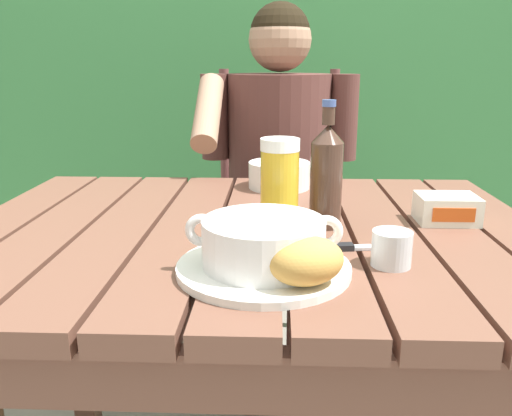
{
  "coord_description": "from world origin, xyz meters",
  "views": [
    {
      "loc": [
        0.05,
        -0.94,
        1.07
      ],
      "look_at": [
        0.02,
        -0.12,
        0.84
      ],
      "focal_mm": 36.39,
      "sensor_mm": 36.0,
      "label": 1
    }
  ],
  "objects_px": {
    "beer_bottle": "(327,175)",
    "beer_glass": "(280,186)",
    "diner_bowl": "(279,175)",
    "person_eating": "(278,174)",
    "bread_roll": "(306,261)",
    "soup_bowl": "(264,241)",
    "table_knife": "(351,247)",
    "serving_plate": "(263,268)",
    "butter_tub": "(447,209)",
    "water_glass_small": "(392,249)",
    "chair_near_diner": "(278,225)"
  },
  "relations": [
    {
      "from": "serving_plate",
      "to": "bread_roll",
      "type": "distance_m",
      "value": 0.1
    },
    {
      "from": "butter_tub",
      "to": "chair_near_diner",
      "type": "bearing_deg",
      "value": 111.53
    },
    {
      "from": "beer_bottle",
      "to": "table_knife",
      "type": "bearing_deg",
      "value": -74.75
    },
    {
      "from": "serving_plate",
      "to": "beer_glass",
      "type": "height_order",
      "value": "beer_glass"
    },
    {
      "from": "serving_plate",
      "to": "table_knife",
      "type": "xyz_separation_m",
      "value": [
        0.14,
        0.1,
        -0.0
      ]
    },
    {
      "from": "person_eating",
      "to": "butter_tub",
      "type": "xyz_separation_m",
      "value": [
        0.33,
        -0.62,
        0.07
      ]
    },
    {
      "from": "beer_bottle",
      "to": "water_glass_small",
      "type": "bearing_deg",
      "value": -66.25
    },
    {
      "from": "soup_bowl",
      "to": "diner_bowl",
      "type": "xyz_separation_m",
      "value": [
        0.03,
        0.54,
        -0.02
      ]
    },
    {
      "from": "butter_tub",
      "to": "diner_bowl",
      "type": "xyz_separation_m",
      "value": [
        -0.32,
        0.27,
        0.01
      ]
    },
    {
      "from": "serving_plate",
      "to": "beer_bottle",
      "type": "relative_size",
      "value": 1.1
    },
    {
      "from": "person_eating",
      "to": "diner_bowl",
      "type": "xyz_separation_m",
      "value": [
        0.0,
        -0.35,
        0.07
      ]
    },
    {
      "from": "beer_bottle",
      "to": "beer_glass",
      "type": "bearing_deg",
      "value": -159.85
    },
    {
      "from": "chair_near_diner",
      "to": "beer_bottle",
      "type": "relative_size",
      "value": 4.42
    },
    {
      "from": "person_eating",
      "to": "diner_bowl",
      "type": "distance_m",
      "value": 0.35
    },
    {
      "from": "butter_tub",
      "to": "diner_bowl",
      "type": "distance_m",
      "value": 0.42
    },
    {
      "from": "bread_roll",
      "to": "beer_bottle",
      "type": "xyz_separation_m",
      "value": [
        0.05,
        0.29,
        0.06
      ]
    },
    {
      "from": "soup_bowl",
      "to": "diner_bowl",
      "type": "bearing_deg",
      "value": 87.31
    },
    {
      "from": "chair_near_diner",
      "to": "water_glass_small",
      "type": "distance_m",
      "value": 1.11
    },
    {
      "from": "bread_roll",
      "to": "person_eating",
      "type": "bearing_deg",
      "value": 92.21
    },
    {
      "from": "serving_plate",
      "to": "butter_tub",
      "type": "xyz_separation_m",
      "value": [
        0.35,
        0.26,
        0.02
      ]
    },
    {
      "from": "butter_tub",
      "to": "table_knife",
      "type": "bearing_deg",
      "value": -141.67
    },
    {
      "from": "person_eating",
      "to": "butter_tub",
      "type": "relative_size",
      "value": 11.04
    },
    {
      "from": "serving_plate",
      "to": "person_eating",
      "type": "bearing_deg",
      "value": 88.55
    },
    {
      "from": "person_eating",
      "to": "beer_glass",
      "type": "relative_size",
      "value": 7.23
    },
    {
      "from": "bread_roll",
      "to": "table_knife",
      "type": "xyz_separation_m",
      "value": [
        0.09,
        0.17,
        -0.04
      ]
    },
    {
      "from": "beer_glass",
      "to": "table_knife",
      "type": "height_order",
      "value": "beer_glass"
    },
    {
      "from": "butter_tub",
      "to": "table_knife",
      "type": "distance_m",
      "value": 0.26
    },
    {
      "from": "table_knife",
      "to": "diner_bowl",
      "type": "distance_m",
      "value": 0.45
    },
    {
      "from": "table_knife",
      "to": "beer_bottle",
      "type": "bearing_deg",
      "value": 105.25
    },
    {
      "from": "serving_plate",
      "to": "water_glass_small",
      "type": "distance_m",
      "value": 0.2
    },
    {
      "from": "chair_near_diner",
      "to": "diner_bowl",
      "type": "xyz_separation_m",
      "value": [
        0.0,
        -0.55,
        0.31
      ]
    },
    {
      "from": "bread_roll",
      "to": "butter_tub",
      "type": "xyz_separation_m",
      "value": [
        0.29,
        0.33,
        -0.02
      ]
    },
    {
      "from": "butter_tub",
      "to": "beer_glass",
      "type": "bearing_deg",
      "value": -167.69
    },
    {
      "from": "bread_roll",
      "to": "butter_tub",
      "type": "relative_size",
      "value": 1.15
    },
    {
      "from": "bread_roll",
      "to": "diner_bowl",
      "type": "distance_m",
      "value": 0.61
    },
    {
      "from": "water_glass_small",
      "to": "table_knife",
      "type": "distance_m",
      "value": 0.09
    },
    {
      "from": "chair_near_diner",
      "to": "beer_bottle",
      "type": "bearing_deg",
      "value": -84.34
    },
    {
      "from": "beer_glass",
      "to": "diner_bowl",
      "type": "xyz_separation_m",
      "value": [
        0.0,
        0.34,
        -0.05
      ]
    },
    {
      "from": "beer_bottle",
      "to": "table_knife",
      "type": "height_order",
      "value": "beer_bottle"
    },
    {
      "from": "serving_plate",
      "to": "beer_bottle",
      "type": "xyz_separation_m",
      "value": [
        0.11,
        0.22,
        0.09
      ]
    },
    {
      "from": "beer_bottle",
      "to": "table_knife",
      "type": "distance_m",
      "value": 0.16
    },
    {
      "from": "serving_plate",
      "to": "diner_bowl",
      "type": "height_order",
      "value": "diner_bowl"
    },
    {
      "from": "beer_glass",
      "to": "beer_bottle",
      "type": "relative_size",
      "value": 0.73
    },
    {
      "from": "diner_bowl",
      "to": "beer_bottle",
      "type": "bearing_deg",
      "value": -74.73
    },
    {
      "from": "beer_glass",
      "to": "table_knife",
      "type": "relative_size",
      "value": 1.03
    },
    {
      "from": "bread_roll",
      "to": "diner_bowl",
      "type": "height_order",
      "value": "bread_roll"
    },
    {
      "from": "person_eating",
      "to": "serving_plate",
      "type": "xyz_separation_m",
      "value": [
        -0.02,
        -0.88,
        0.05
      ]
    },
    {
      "from": "chair_near_diner",
      "to": "butter_tub",
      "type": "relative_size",
      "value": 9.28
    },
    {
      "from": "chair_near_diner",
      "to": "bread_roll",
      "type": "height_order",
      "value": "chair_near_diner"
    },
    {
      "from": "serving_plate",
      "to": "diner_bowl",
      "type": "bearing_deg",
      "value": 87.31
    }
  ]
}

